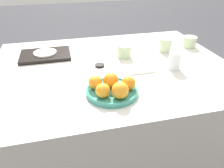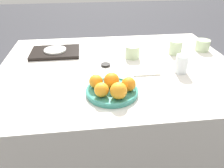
{
  "view_description": "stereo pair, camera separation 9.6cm",
  "coord_description": "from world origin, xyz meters",
  "px_view_note": "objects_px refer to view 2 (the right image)",
  "views": [
    {
      "loc": [
        -0.27,
        -1.08,
        1.27
      ],
      "look_at": [
        -0.07,
        -0.28,
        0.78
      ],
      "focal_mm": 35.0,
      "sensor_mm": 36.0,
      "label": 1
    },
    {
      "loc": [
        -0.17,
        -1.1,
        1.27
      ],
      "look_at": [
        -0.07,
        -0.28,
        0.78
      ],
      "focal_mm": 35.0,
      "sensor_mm": 36.0,
      "label": 2
    }
  ],
  "objects_px": {
    "orange_0": "(102,90)",
    "serving_tray": "(55,52)",
    "orange_4": "(129,84)",
    "side_plate": "(55,50)",
    "fruit_platter": "(112,91)",
    "soy_dish": "(106,65)",
    "cup_0": "(176,47)",
    "napkin": "(145,70)",
    "water_glass": "(182,64)",
    "orange_1": "(112,80)",
    "cup_2": "(203,45)",
    "orange_3": "(96,81)",
    "cup_1": "(132,52)",
    "orange_2": "(119,91)"
  },
  "relations": [
    {
      "from": "orange_0",
      "to": "serving_tray",
      "type": "distance_m",
      "value": 0.6
    },
    {
      "from": "orange_4",
      "to": "side_plate",
      "type": "bearing_deg",
      "value": 126.32
    },
    {
      "from": "fruit_platter",
      "to": "soy_dish",
      "type": "xyz_separation_m",
      "value": [
        -0.0,
        0.29,
        -0.01
      ]
    },
    {
      "from": "cup_0",
      "to": "napkin",
      "type": "bearing_deg",
      "value": -139.69
    },
    {
      "from": "orange_0",
      "to": "fruit_platter",
      "type": "bearing_deg",
      "value": 38.8
    },
    {
      "from": "water_glass",
      "to": "soy_dish",
      "type": "height_order",
      "value": "water_glass"
    },
    {
      "from": "orange_4",
      "to": "napkin",
      "type": "distance_m",
      "value": 0.24
    },
    {
      "from": "orange_4",
      "to": "water_glass",
      "type": "bearing_deg",
      "value": 28.65
    },
    {
      "from": "orange_1",
      "to": "cup_2",
      "type": "distance_m",
      "value": 0.76
    },
    {
      "from": "water_glass",
      "to": "soy_dish",
      "type": "distance_m",
      "value": 0.41
    },
    {
      "from": "fruit_platter",
      "to": "water_glass",
      "type": "relative_size",
      "value": 2.45
    },
    {
      "from": "fruit_platter",
      "to": "orange_3",
      "type": "height_order",
      "value": "orange_3"
    },
    {
      "from": "orange_4",
      "to": "cup_2",
      "type": "height_order",
      "value": "orange_4"
    },
    {
      "from": "orange_3",
      "to": "napkin",
      "type": "bearing_deg",
      "value": 30.93
    },
    {
      "from": "fruit_platter",
      "to": "orange_3",
      "type": "bearing_deg",
      "value": 152.78
    },
    {
      "from": "cup_1",
      "to": "soy_dish",
      "type": "relative_size",
      "value": 1.66
    },
    {
      "from": "water_glass",
      "to": "orange_4",
      "type": "bearing_deg",
      "value": -151.35
    },
    {
      "from": "cup_2",
      "to": "napkin",
      "type": "xyz_separation_m",
      "value": [
        -0.44,
        -0.24,
        -0.03
      ]
    },
    {
      "from": "serving_tray",
      "to": "cup_0",
      "type": "xyz_separation_m",
      "value": [
        0.75,
        -0.09,
        0.03
      ]
    },
    {
      "from": "orange_3",
      "to": "soy_dish",
      "type": "relative_size",
      "value": 1.21
    },
    {
      "from": "orange_0",
      "to": "orange_1",
      "type": "distance_m",
      "value": 0.09
    },
    {
      "from": "orange_1",
      "to": "orange_4",
      "type": "xyz_separation_m",
      "value": [
        0.07,
        -0.04,
        -0.0
      ]
    },
    {
      "from": "cup_0",
      "to": "cup_1",
      "type": "xyz_separation_m",
      "value": [
        -0.28,
        -0.03,
        -0.0
      ]
    },
    {
      "from": "orange_1",
      "to": "orange_3",
      "type": "xyz_separation_m",
      "value": [
        -0.07,
        0.0,
        -0.0
      ]
    },
    {
      "from": "orange_0",
      "to": "cup_1",
      "type": "distance_m",
      "value": 0.47
    },
    {
      "from": "orange_2",
      "to": "napkin",
      "type": "bearing_deg",
      "value": 55.12
    },
    {
      "from": "serving_tray",
      "to": "soy_dish",
      "type": "xyz_separation_m",
      "value": [
        0.3,
        -0.21,
        -0.0
      ]
    },
    {
      "from": "serving_tray",
      "to": "cup_1",
      "type": "bearing_deg",
      "value": -14.34
    },
    {
      "from": "water_glass",
      "to": "cup_0",
      "type": "xyz_separation_m",
      "value": [
        0.06,
        0.25,
        -0.01
      ]
    },
    {
      "from": "fruit_platter",
      "to": "napkin",
      "type": "bearing_deg",
      "value": 44.42
    },
    {
      "from": "orange_2",
      "to": "serving_tray",
      "type": "distance_m",
      "value": 0.65
    },
    {
      "from": "fruit_platter",
      "to": "serving_tray",
      "type": "height_order",
      "value": "fruit_platter"
    },
    {
      "from": "orange_3",
      "to": "orange_4",
      "type": "relative_size",
      "value": 0.98
    },
    {
      "from": "fruit_platter",
      "to": "side_plate",
      "type": "bearing_deg",
      "value": 120.81
    },
    {
      "from": "orange_1",
      "to": "soy_dish",
      "type": "bearing_deg",
      "value": 90.69
    },
    {
      "from": "orange_1",
      "to": "water_glass",
      "type": "bearing_deg",
      "value": 18.81
    },
    {
      "from": "fruit_platter",
      "to": "orange_2",
      "type": "bearing_deg",
      "value": -72.39
    },
    {
      "from": "orange_0",
      "to": "side_plate",
      "type": "distance_m",
      "value": 0.6
    },
    {
      "from": "orange_3",
      "to": "napkin",
      "type": "distance_m",
      "value": 0.32
    },
    {
      "from": "orange_2",
      "to": "water_glass",
      "type": "height_order",
      "value": "water_glass"
    },
    {
      "from": "orange_3",
      "to": "orange_2",
      "type": "bearing_deg",
      "value": -47.9
    },
    {
      "from": "orange_0",
      "to": "napkin",
      "type": "height_order",
      "value": "orange_0"
    },
    {
      "from": "orange_2",
      "to": "side_plate",
      "type": "distance_m",
      "value": 0.65
    },
    {
      "from": "orange_1",
      "to": "napkin",
      "type": "height_order",
      "value": "orange_1"
    },
    {
      "from": "orange_2",
      "to": "side_plate",
      "type": "xyz_separation_m",
      "value": [
        -0.32,
        0.56,
        -0.03
      ]
    },
    {
      "from": "orange_2",
      "to": "soy_dish",
      "type": "bearing_deg",
      "value": 93.48
    },
    {
      "from": "fruit_platter",
      "to": "cup_2",
      "type": "xyz_separation_m",
      "value": [
        0.64,
        0.44,
        0.02
      ]
    },
    {
      "from": "orange_4",
      "to": "fruit_platter",
      "type": "bearing_deg",
      "value": 173.71
    },
    {
      "from": "soy_dish",
      "to": "orange_3",
      "type": "bearing_deg",
      "value": -104.96
    },
    {
      "from": "water_glass",
      "to": "cup_1",
      "type": "distance_m",
      "value": 0.31
    }
  ]
}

